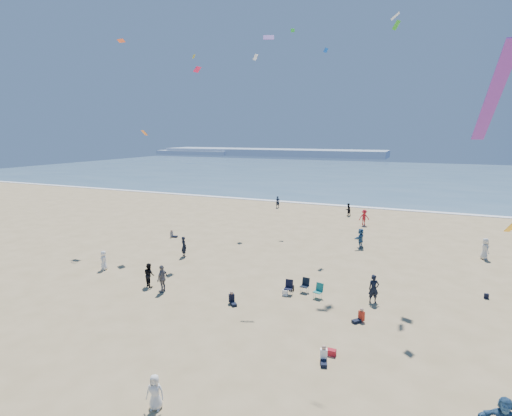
% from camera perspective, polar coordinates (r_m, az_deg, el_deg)
% --- Properties ---
extents(ground, '(220.00, 220.00, 0.00)m').
position_cam_1_polar(ground, '(21.70, -14.19, -19.64)').
color(ground, tan).
rests_on(ground, ground).
extents(ocean, '(220.00, 100.00, 0.06)m').
position_cam_1_polar(ocean, '(110.81, 17.23, 4.57)').
color(ocean, '#476B84').
rests_on(ocean, ground).
extents(surf_line, '(220.00, 1.20, 0.08)m').
position_cam_1_polar(surf_line, '(61.75, 12.02, 0.34)').
color(surf_line, white).
rests_on(surf_line, ground).
extents(headland_far, '(110.00, 20.00, 3.20)m').
position_cam_1_polar(headland_far, '(198.33, 2.17, 7.96)').
color(headland_far, '#7A8EA8').
rests_on(headland_far, ground).
extents(headland_near, '(40.00, 14.00, 2.00)m').
position_cam_1_polar(headland_near, '(211.83, -8.57, 7.86)').
color(headland_near, '#7A8EA8').
rests_on(headland_near, ground).
extents(standing_flyers, '(29.56, 47.85, 1.92)m').
position_cam_1_polar(standing_flyers, '(32.34, 10.44, -7.43)').
color(standing_flyers, black).
rests_on(standing_flyers, ground).
extents(seated_group, '(22.40, 25.42, 0.84)m').
position_cam_1_polar(seated_group, '(25.15, -0.36, -13.80)').
color(seated_group, white).
rests_on(seated_group, ground).
extents(chair_cluster, '(2.69, 1.46, 1.00)m').
position_cam_1_polar(chair_cluster, '(27.75, 6.79, -11.29)').
color(chair_cluster, black).
rests_on(chair_cluster, ground).
extents(white_tote, '(0.35, 0.20, 0.40)m').
position_cam_1_polar(white_tote, '(27.66, 4.17, -11.98)').
color(white_tote, white).
rests_on(white_tote, ground).
extents(black_backpack, '(0.30, 0.22, 0.38)m').
position_cam_1_polar(black_backpack, '(28.51, 5.11, -11.31)').
color(black_backpack, black).
rests_on(black_backpack, ground).
extents(cooler, '(0.45, 0.30, 0.30)m').
position_cam_1_polar(cooler, '(21.33, 10.71, -19.60)').
color(cooler, maroon).
rests_on(cooler, ground).
extents(navy_bag, '(0.28, 0.18, 0.34)m').
position_cam_1_polar(navy_bag, '(31.19, 30.05, -10.84)').
color(navy_bag, black).
rests_on(navy_bag, ground).
extents(kites_aloft, '(39.10, 38.21, 30.83)m').
position_cam_1_polar(kites_aloft, '(27.71, 16.68, 19.48)').
color(kites_aloft, white).
rests_on(kites_aloft, ground).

